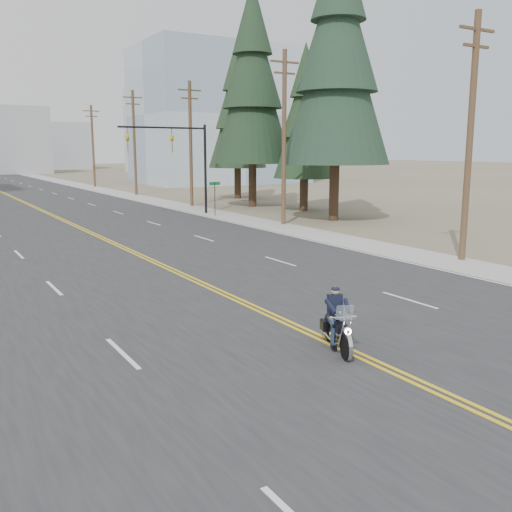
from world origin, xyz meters
name	(u,v)px	position (x,y,z in m)	size (l,w,h in m)	color
ground_plane	(382,367)	(0.00, 0.00, 0.00)	(400.00, 400.00, 0.00)	#776D56
sidewalk_right	(88,187)	(11.50, 70.00, 0.01)	(3.00, 200.00, 0.01)	#A5A5A0
traffic_mast_right	(182,151)	(8.98, 32.00, 4.94)	(7.10, 0.26, 7.00)	black
street_sign	(215,193)	(10.80, 30.00, 1.80)	(0.90, 0.06, 2.62)	black
utility_pole_a	(470,134)	(12.50, 8.00, 5.73)	(2.20, 0.30, 11.00)	brown
utility_pole_b	(284,136)	(12.50, 23.00, 5.98)	(2.20, 0.30, 11.50)	brown
utility_pole_c	(191,142)	(12.50, 38.00, 5.73)	(2.20, 0.30, 11.00)	brown
utility_pole_d	(134,141)	(12.50, 53.00, 5.98)	(2.20, 0.30, 11.50)	brown
utility_pole_e	(93,145)	(12.50, 70.00, 5.73)	(2.20, 0.30, 11.00)	brown
glass_building	(220,117)	(32.00, 70.00, 10.00)	(24.00, 16.00, 20.00)	#9EB5CC
haze_bldg_b	(1,140)	(8.00, 125.00, 7.00)	(18.00, 14.00, 14.00)	#ADB2B7
haze_bldg_c	(168,131)	(40.00, 110.00, 9.00)	(16.00, 12.00, 18.00)	#B7BCC6
haze_bldg_e	(58,146)	(25.00, 150.00, 6.00)	(14.00, 14.00, 12.00)	#B7BCC6
motorcyclist	(338,320)	(-0.17, 1.47, 0.80)	(0.88, 2.06, 1.61)	black
conifer_near	(337,53)	(16.89, 23.03, 11.61)	(7.64, 7.64, 20.22)	#382619
conifer_mid	(305,115)	(19.04, 29.73, 7.82)	(5.11, 5.11, 13.63)	#382619
conifer_tall	(252,79)	(17.06, 34.87, 11.11)	(6.97, 6.97, 19.35)	#382619
conifer_far	(237,108)	(20.19, 43.22, 9.26)	(6.02, 6.02, 16.14)	#382619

